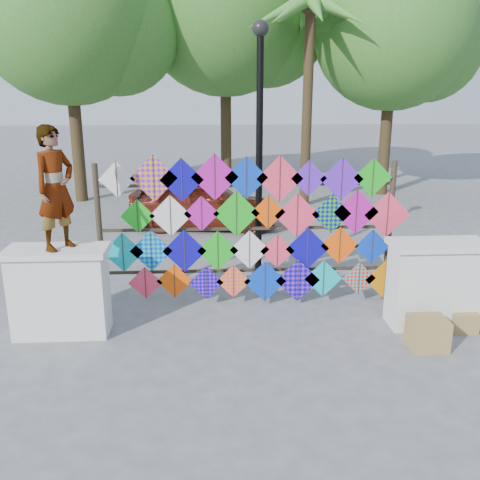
# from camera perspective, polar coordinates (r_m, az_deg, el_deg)

# --- Properties ---
(ground) EXTENTS (80.00, 80.00, 0.00)m
(ground) POSITION_cam_1_polar(r_m,az_deg,el_deg) (8.13, 1.07, -8.80)
(ground) COLOR gray
(ground) RESTS_ON ground
(parapet_left) EXTENTS (1.40, 0.65, 1.28)m
(parapet_left) POSITION_cam_1_polar(r_m,az_deg,el_deg) (7.96, -18.65, -5.18)
(parapet_left) COLOR silver
(parapet_left) RESTS_ON ground
(parapet_right) EXTENTS (1.40, 0.65, 1.28)m
(parapet_right) POSITION_cam_1_polar(r_m,az_deg,el_deg) (8.33, 20.12, -4.35)
(parapet_right) COLOR silver
(parapet_right) RESTS_ON ground
(kite_rack) EXTENTS (4.93, 0.24, 2.45)m
(kite_rack) POSITION_cam_1_polar(r_m,az_deg,el_deg) (8.39, 1.59, 1.06)
(kite_rack) COLOR #32281B
(kite_rack) RESTS_ON ground
(tree_west) EXTENTS (5.85, 5.20, 8.01)m
(tree_west) POSITION_cam_1_polar(r_m,az_deg,el_deg) (16.91, -17.68, 22.20)
(tree_west) COLOR #40301B
(tree_west) RESTS_ON ground
(tree_mid) EXTENTS (6.30, 5.60, 8.61)m
(tree_mid) POSITION_cam_1_polar(r_m,az_deg,el_deg) (18.52, -1.25, 23.56)
(tree_mid) COLOR #40301B
(tree_mid) RESTS_ON ground
(tree_east) EXTENTS (5.40, 4.80, 7.42)m
(tree_east) POSITION_cam_1_polar(r_m,az_deg,el_deg) (17.85, 16.32, 20.68)
(tree_east) COLOR #40301B
(tree_east) RESTS_ON ground
(palm_tree) EXTENTS (3.62, 3.62, 5.83)m
(palm_tree) POSITION_cam_1_polar(r_m,az_deg,el_deg) (15.65, 7.48, 21.73)
(palm_tree) COLOR #40301B
(palm_tree) RESTS_ON ground
(vendor_woman) EXTENTS (0.68, 0.73, 1.67)m
(vendor_woman) POSITION_cam_1_polar(r_m,az_deg,el_deg) (7.54, -19.10, 5.24)
(vendor_woman) COLOR #99999E
(vendor_woman) RESTS_ON parapet_left
(sedan) EXTENTS (3.79, 1.90, 1.24)m
(sedan) POSITION_cam_1_polar(r_m,az_deg,el_deg) (13.22, -3.85, 3.95)
(sedan) COLOR #611D10
(sedan) RESTS_ON ground
(lamppost) EXTENTS (0.28, 0.28, 4.46)m
(lamppost) POSITION_cam_1_polar(r_m,az_deg,el_deg) (9.40, 2.09, 11.70)
(lamppost) COLOR black
(lamppost) RESTS_ON ground
(cardboard_box_near) EXTENTS (0.49, 0.43, 0.43)m
(cardboard_box_near) POSITION_cam_1_polar(r_m,az_deg,el_deg) (7.74, 19.37, -9.36)
(cardboard_box_near) COLOR olive
(cardboard_box_near) RESTS_ON ground
(cardboard_box_far) EXTENTS (0.36, 0.33, 0.30)m
(cardboard_box_far) POSITION_cam_1_polar(r_m,az_deg,el_deg) (8.45, 22.63, -7.98)
(cardboard_box_far) COLOR olive
(cardboard_box_far) RESTS_ON ground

